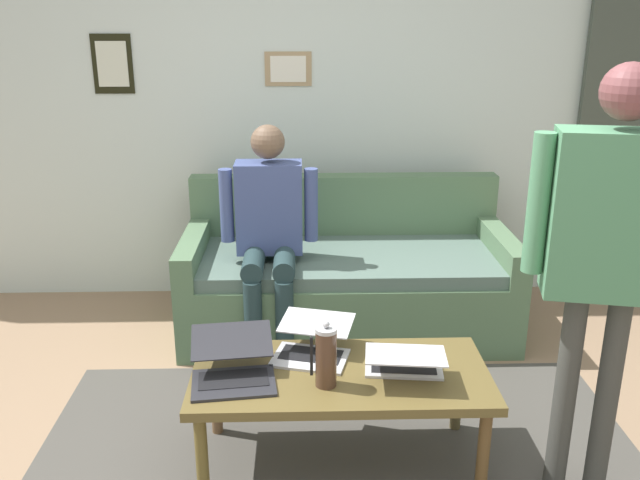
# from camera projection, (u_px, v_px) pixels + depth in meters

# --- Properties ---
(area_rug) EXTENTS (2.68, 1.86, 0.01)m
(area_rug) POSITION_uv_depth(u_px,v_px,m) (341.00, 475.00, 2.86)
(area_rug) COLOR #4A4741
(area_rug) RESTS_ON ground_plane
(back_wall) EXTENTS (7.04, 0.11, 2.70)m
(back_wall) POSITION_uv_depth(u_px,v_px,m) (307.00, 95.00, 4.39)
(back_wall) COLOR silver
(back_wall) RESTS_ON ground_plane
(interior_door) EXTENTS (0.82, 0.09, 2.05)m
(interior_door) POSITION_uv_depth(u_px,v_px,m) (637.00, 145.00, 4.47)
(interior_door) COLOR #40483D
(interior_door) RESTS_ON ground_plane
(couch) EXTENTS (1.95, 0.90, 0.88)m
(couch) POSITION_uv_depth(u_px,v_px,m) (346.00, 279.00, 4.15)
(couch) COLOR #557552
(couch) RESTS_ON ground_plane
(coffee_table) EXTENTS (1.24, 0.59, 0.44)m
(coffee_table) POSITION_uv_depth(u_px,v_px,m) (340.00, 381.00, 2.83)
(coffee_table) COLOR brown
(coffee_table) RESTS_ON ground_plane
(laptop_left) EXTENTS (0.39, 0.41, 0.13)m
(laptop_left) POSITION_uv_depth(u_px,v_px,m) (312.00, 345.00, 2.94)
(laptop_left) COLOR silver
(laptop_left) RESTS_ON coffee_table
(laptop_center) EXTENTS (0.36, 0.38, 0.13)m
(laptop_center) POSITION_uv_depth(u_px,v_px,m) (404.00, 361.00, 2.80)
(laptop_center) COLOR silver
(laptop_center) RESTS_ON coffee_table
(laptop_right) EXTENTS (0.37, 0.41, 0.15)m
(laptop_right) POSITION_uv_depth(u_px,v_px,m) (233.00, 367.00, 2.75)
(laptop_right) COLOR #28282D
(laptop_right) RESTS_ON coffee_table
(french_press) EXTENTS (0.11, 0.09, 0.28)m
(french_press) POSITION_uv_depth(u_px,v_px,m) (326.00, 356.00, 2.67)
(french_press) COLOR #4C3323
(french_press) RESTS_ON coffee_table
(person_standing) EXTENTS (0.60, 0.28, 1.71)m
(person_standing) POSITION_uv_depth(u_px,v_px,m) (609.00, 236.00, 2.44)
(person_standing) COLOR #40413B
(person_standing) RESTS_ON ground_plane
(person_seated) EXTENTS (0.55, 0.51, 1.28)m
(person_seated) POSITION_uv_depth(u_px,v_px,m) (269.00, 225.00, 3.79)
(person_seated) COLOR #24393B
(person_seated) RESTS_ON ground_plane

